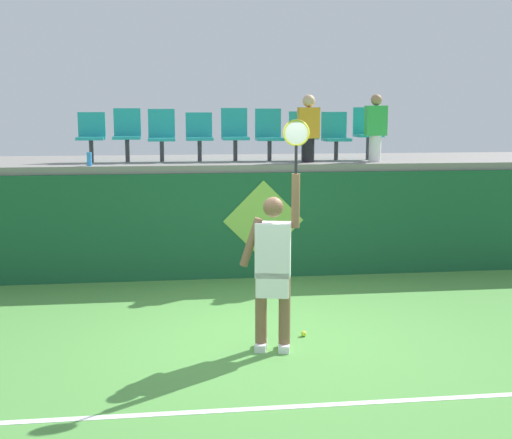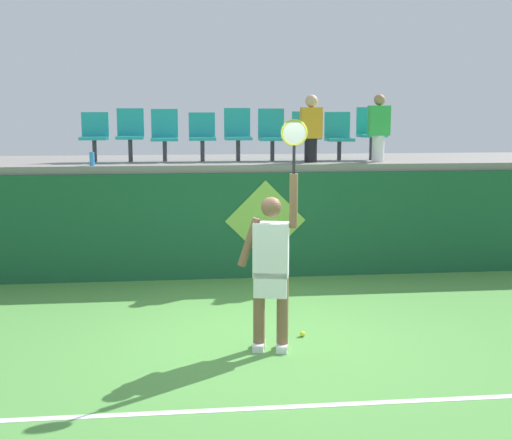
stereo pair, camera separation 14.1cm
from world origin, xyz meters
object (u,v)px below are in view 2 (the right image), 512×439
at_px(tennis_player, 271,266).
at_px(tennis_ball, 302,334).
at_px(stadium_chair_7, 338,134).
at_px(spectator_1, 311,127).
at_px(stadium_chair_1, 130,132).
at_px(stadium_chair_3, 202,134).
at_px(stadium_chair_5, 272,133).
at_px(water_bottle, 92,159).
at_px(stadium_chair_2, 165,133).
at_px(spectator_0, 379,127).
at_px(stadium_chair_0, 95,134).
at_px(stadium_chair_4, 238,132).
at_px(stadium_chair_8, 371,131).
at_px(stadium_chair_6, 306,133).

height_order(tennis_player, tennis_ball, tennis_player).
bearing_deg(stadium_chair_7, tennis_ball, -108.58).
bearing_deg(spectator_1, stadium_chair_1, 170.84).
bearing_deg(stadium_chair_3, stadium_chair_5, 0.39).
bearing_deg(water_bottle, tennis_ball, -47.39).
bearing_deg(stadium_chair_2, spectator_0, -7.79).
xyz_separation_m(water_bottle, stadium_chair_0, (-0.05, 0.79, 0.35)).
distance_m(tennis_ball, stadium_chair_7, 4.55).
xyz_separation_m(tennis_ball, water_bottle, (-2.75, 2.99, 1.86)).
bearing_deg(stadium_chair_0, spectator_0, -5.79).
bearing_deg(tennis_ball, stadium_chair_4, 96.78).
bearing_deg(stadium_chair_4, stadium_chair_8, -0.08).
bearing_deg(stadium_chair_0, stadium_chair_6, 0.03).
xyz_separation_m(stadium_chair_1, stadium_chair_5, (2.35, 0.00, -0.02)).
bearing_deg(stadium_chair_1, tennis_player, -66.61).
distance_m(water_bottle, spectator_0, 4.61).
bearing_deg(stadium_chair_0, stadium_chair_7, 0.08).
distance_m(tennis_ball, stadium_chair_4, 4.41).
bearing_deg(water_bottle, spectator_0, 3.94).
bearing_deg(spectator_1, stadium_chair_0, 172.42).
bearing_deg(stadium_chair_3, stadium_chair_0, -179.95).
distance_m(stadium_chair_3, stadium_chair_4, 0.59).
relative_size(tennis_player, tennis_ball, 38.37).
xyz_separation_m(water_bottle, stadium_chair_7, (4.02, 0.79, 0.33)).
xyz_separation_m(water_bottle, stadium_chair_3, (1.71, 0.79, 0.34)).
distance_m(stadium_chair_7, spectator_1, 0.75).
distance_m(water_bottle, stadium_chair_0, 0.86).
xyz_separation_m(stadium_chair_2, stadium_chair_6, (2.37, -0.01, -0.00)).
height_order(tennis_ball, stadium_chair_6, stadium_chair_6).
distance_m(stadium_chair_5, stadium_chair_6, 0.58).
bearing_deg(stadium_chair_7, tennis_player, -112.12).
bearing_deg(stadium_chair_2, water_bottle, -143.86).
height_order(water_bottle, spectator_1, spectator_1).
relative_size(stadium_chair_0, stadium_chair_3, 1.01).
relative_size(water_bottle, stadium_chair_1, 0.24).
relative_size(tennis_ball, stadium_chair_5, 0.08).
bearing_deg(spectator_1, stadium_chair_6, 90.00).
relative_size(tennis_player, stadium_chair_8, 2.85).
relative_size(stadium_chair_5, spectator_1, 0.80).
bearing_deg(tennis_player, stadium_chair_5, 82.50).
height_order(stadium_chair_5, stadium_chair_7, stadium_chair_5).
distance_m(tennis_player, stadium_chair_3, 4.39).
distance_m(tennis_ball, stadium_chair_8, 4.76).
distance_m(water_bottle, spectator_1, 3.50).
relative_size(stadium_chair_0, spectator_1, 0.74).
xyz_separation_m(tennis_player, spectator_0, (2.25, 3.69, 1.40)).
height_order(stadium_chair_6, stadium_chair_8, stadium_chair_8).
xyz_separation_m(stadium_chair_0, spectator_1, (3.50, -0.47, 0.11)).
distance_m(stadium_chair_0, stadium_chair_7, 4.07).
distance_m(stadium_chair_2, stadium_chair_8, 3.49).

